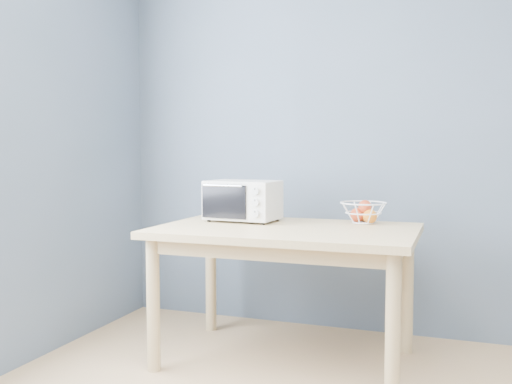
% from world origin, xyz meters
% --- Properties ---
extents(room, '(4.01, 4.51, 2.61)m').
position_xyz_m(room, '(0.00, 0.00, 1.30)').
color(room, tan).
rests_on(room, ground).
extents(dining_table, '(1.40, 0.90, 0.75)m').
position_xyz_m(dining_table, '(-0.67, 1.55, 0.65)').
color(dining_table, '#D3B77E').
rests_on(dining_table, ground).
extents(toaster_oven, '(0.43, 0.32, 0.24)m').
position_xyz_m(toaster_oven, '(-1.01, 1.72, 0.88)').
color(toaster_oven, beige).
rests_on(toaster_oven, dining_table).
extents(fruit_basket, '(0.31, 0.31, 0.14)m').
position_xyz_m(fruit_basket, '(-0.30, 1.86, 0.82)').
color(fruit_basket, white).
rests_on(fruit_basket, dining_table).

